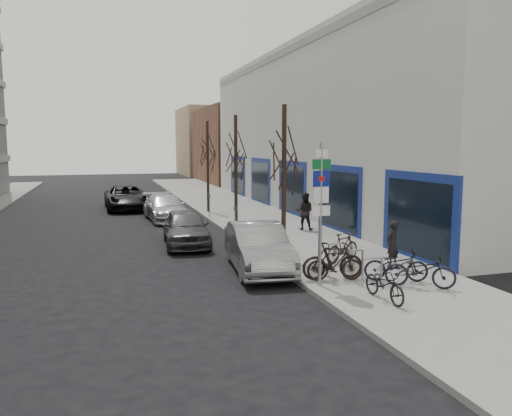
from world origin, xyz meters
TOP-DOWN VIEW (x-y plane):
  - ground at (0.00, 0.00)m, footprint 120.00×120.00m
  - sidewalk_east at (4.50, 10.00)m, footprint 5.00×70.00m
  - commercial_building at (17.00, 16.00)m, footprint 20.00×32.00m
  - brick_building_far at (13.00, 40.00)m, footprint 12.00×14.00m
  - tan_building_far at (13.50, 55.00)m, footprint 13.00×12.00m
  - highway_sign_pole at (2.40, -0.01)m, footprint 0.55×0.10m
  - bike_rack at (3.80, 0.60)m, footprint 0.66×2.26m
  - tree_near at (2.60, 3.50)m, footprint 1.80×1.80m
  - tree_mid at (2.60, 10.00)m, footprint 1.80×1.80m
  - tree_far at (2.60, 16.50)m, footprint 1.80×1.80m
  - meter_front at (2.15, 3.00)m, footprint 0.10×0.08m
  - meter_mid at (2.15, 8.50)m, footprint 0.10×0.08m
  - meter_back at (2.15, 14.00)m, footprint 0.10×0.08m
  - bike_near_left at (3.42, -1.78)m, footprint 0.59×1.71m
  - bike_near_right at (3.04, 0.31)m, footprint 1.76×0.85m
  - bike_mid_curb at (4.73, -0.26)m, footprint 1.91×1.25m
  - bike_mid_inner at (3.05, 0.49)m, footprint 1.95×0.75m
  - bike_far_curb at (5.01, -1.04)m, footprint 1.93×1.55m
  - bike_far_inner at (4.37, 2.41)m, footprint 1.72×1.21m
  - parked_car_front at (1.40, 2.68)m, footprint 2.14×4.88m
  - parked_car_mid at (-0.20, 7.53)m, footprint 2.08×4.50m
  - parked_car_back at (-0.17, 14.66)m, footprint 2.30×4.94m
  - lane_car at (-2.00, 20.09)m, footprint 2.72×5.61m
  - pedestrian_near at (5.62, 1.36)m, footprint 0.66×0.59m
  - pedestrian_far at (5.62, 8.82)m, footprint 0.79×0.72m

SIDE VIEW (x-z plane):
  - ground at x=0.00m, z-range 0.00..0.00m
  - sidewalk_east at x=4.50m, z-range 0.00..0.15m
  - bike_rack at x=3.80m, z-range 0.24..1.07m
  - bike_far_inner at x=4.37m, z-range 0.15..1.17m
  - bike_near_right at x=3.04m, z-range 0.15..1.17m
  - bike_near_left at x=3.42m, z-range 0.15..1.18m
  - parked_car_back at x=-0.17m, z-range 0.00..1.40m
  - bike_mid_curb at x=4.73m, z-range 0.15..1.27m
  - bike_mid_inner at x=3.05m, z-range 0.15..1.30m
  - bike_far_curb at x=5.01m, z-range 0.15..1.33m
  - parked_car_mid at x=-0.20m, z-range 0.00..1.49m
  - lane_car at x=-2.00m, z-range 0.00..1.54m
  - parked_car_front at x=1.40m, z-range 0.00..1.56m
  - pedestrian_near at x=5.62m, z-range 0.15..1.68m
  - meter_front at x=2.15m, z-range 0.28..1.55m
  - meter_mid at x=2.15m, z-range 0.28..1.55m
  - meter_back at x=2.15m, z-range 0.28..1.55m
  - pedestrian_far at x=5.62m, z-range 0.15..1.92m
  - highway_sign_pole at x=2.40m, z-range 0.36..4.56m
  - brick_building_far at x=13.00m, z-range 0.00..8.00m
  - tree_near at x=2.60m, z-range 1.35..6.85m
  - tree_mid at x=2.60m, z-range 1.35..6.85m
  - tree_far at x=2.60m, z-range 1.35..6.85m
  - tan_building_far at x=13.50m, z-range 0.00..9.00m
  - commercial_building at x=17.00m, z-range 0.00..10.00m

